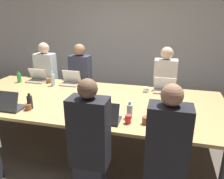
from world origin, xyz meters
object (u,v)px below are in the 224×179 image
(cup_far_right, at_px, (146,90))
(person_far_left, at_px, (47,78))
(bottle_near_midright, at_px, (130,111))
(bottle_far_left, at_px, (19,78))
(person_near_midright, at_px, (90,145))
(stapler, at_px, (85,103))
(laptop_far_midleft, at_px, (71,80))
(laptop_near_right, at_px, (167,123))
(person_far_right, at_px, (164,87))
(bottle_near_left, at_px, (30,102))
(cup_near_right, at_px, (146,120))
(cup_far_left, at_px, (49,81))
(bottle_far_midleft, at_px, (53,80))
(person_near_right, at_px, (166,155))
(laptop_near_left, at_px, (10,105))
(person_far_midleft, at_px, (81,81))
(laptop_near_midright, at_px, (105,116))
(laptop_far_left, at_px, (37,78))
(laptop_far_right, at_px, (165,88))
(cup_near_left, at_px, (28,107))

(cup_far_right, bearing_deg, person_far_left, 166.42)
(bottle_near_midright, xyz_separation_m, bottle_far_left, (-2.25, 0.94, -0.01))
(bottle_far_left, bearing_deg, person_near_midright, -38.11)
(stapler, bearing_deg, laptop_far_midleft, 145.00)
(laptop_near_right, height_order, person_far_right, person_far_right)
(bottle_near_left, height_order, laptop_far_midleft, laptop_far_midleft)
(bottle_near_left, bearing_deg, bottle_far_left, 132.14)
(bottle_near_midright, xyz_separation_m, person_far_left, (-2.02, 1.50, -0.15))
(cup_near_right, bearing_deg, laptop_near_right, -14.02)
(person_near_midright, relative_size, bottle_near_midright, 6.47)
(bottle_near_midright, bearing_deg, cup_far_left, 148.42)
(cup_near_right, height_order, cup_far_left, cup_near_right)
(bottle_near_midright, relative_size, bottle_far_midleft, 0.84)
(cup_far_right, bearing_deg, bottle_near_left, -144.19)
(person_near_right, distance_m, bottle_far_midleft, 2.48)
(laptop_near_left, height_order, person_far_midleft, person_far_midleft)
(laptop_near_midright, distance_m, person_near_midright, 0.43)
(cup_far_left, relative_size, laptop_far_midleft, 0.27)
(bottle_near_midright, xyz_separation_m, bottle_far_midleft, (-1.53, 0.91, 0.02))
(bottle_far_midleft, bearing_deg, laptop_far_midleft, 32.28)
(person_near_midright, height_order, bottle_far_midleft, person_near_midright)
(bottle_far_midleft, bearing_deg, laptop_near_right, -28.40)
(laptop_near_right, distance_m, stapler, 1.19)
(bottle_far_left, bearing_deg, laptop_near_midright, -29.26)
(laptop_near_right, bearing_deg, person_far_left, -34.00)
(bottle_far_midleft, bearing_deg, bottle_far_left, 177.38)
(laptop_near_right, distance_m, person_far_left, 2.98)
(laptop_far_midleft, bearing_deg, laptop_far_left, 179.05)
(bottle_near_left, height_order, person_far_midleft, person_far_midleft)
(laptop_near_midright, height_order, bottle_far_midleft, bottle_far_midleft)
(person_near_midright, xyz_separation_m, stapler, (-0.36, 0.82, 0.10))
(stapler, bearing_deg, laptop_near_left, -137.13)
(laptop_far_midleft, xyz_separation_m, person_far_midleft, (0.02, 0.41, -0.12))
(laptop_far_left, distance_m, cup_far_left, 0.26)
(laptop_far_right, bearing_deg, cup_far_right, -161.89)
(person_far_right, bearing_deg, bottle_near_midright, -104.00)
(laptop_far_midleft, bearing_deg, person_near_right, -43.31)
(cup_near_right, distance_m, bottle_far_left, 2.67)
(laptop_near_midright, bearing_deg, cup_near_left, -3.65)
(bottle_far_left, bearing_deg, laptop_far_left, 26.62)
(bottle_near_left, height_order, laptop_far_left, laptop_far_left)
(cup_far_left, bearing_deg, stapler, -37.89)
(laptop_near_left, height_order, bottle_far_left, laptop_near_left)
(laptop_far_midleft, height_order, bottle_far_midleft, bottle_far_midleft)
(cup_near_left, xyz_separation_m, person_far_midleft, (0.10, 1.59, -0.09))
(laptop_near_right, distance_m, bottle_far_midleft, 2.25)
(person_far_midleft, bearing_deg, cup_near_left, -93.64)
(cup_near_right, distance_m, laptop_far_right, 1.20)
(laptop_far_midleft, bearing_deg, laptop_far_right, 0.35)
(cup_near_left, xyz_separation_m, person_near_right, (1.81, -0.45, -0.11))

